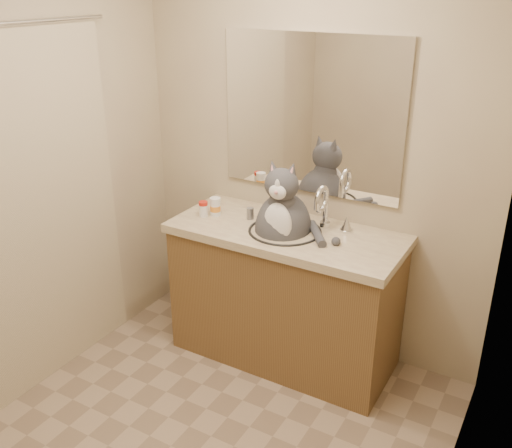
{
  "coord_description": "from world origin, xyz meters",
  "views": [
    {
      "loc": [
        1.33,
        -1.68,
        2.16
      ],
      "look_at": [
        -0.02,
        0.65,
        1.0
      ],
      "focal_mm": 40.0,
      "sensor_mm": 36.0,
      "label": 1
    }
  ],
  "objects": [
    {
      "name": "mirror",
      "position": [
        0.0,
        1.24,
        1.45
      ],
      "size": [
        1.1,
        0.02,
        0.9
      ],
      "primitive_type": "cube",
      "color": "white",
      "rests_on": "room"
    },
    {
      "name": "pill_bottle_redcap",
      "position": [
        -0.52,
        0.9,
        0.9
      ],
      "size": [
        0.06,
        0.06,
        0.09
      ],
      "rotation": [
        0.0,
        0.0,
        0.2
      ],
      "color": "white",
      "rests_on": "vanity"
    },
    {
      "name": "cat",
      "position": [
        -0.02,
        0.95,
        0.89
      ],
      "size": [
        0.5,
        0.4,
        0.63
      ],
      "rotation": [
        0.0,
        0.0,
        0.19
      ],
      "color": "#404145",
      "rests_on": "vanity"
    },
    {
      "name": "vanity",
      "position": [
        0.0,
        0.96,
        0.44
      ],
      "size": [
        1.34,
        0.59,
        1.12
      ],
      "color": "brown",
      "rests_on": "ground"
    },
    {
      "name": "room",
      "position": [
        0.0,
        0.0,
        1.2
      ],
      "size": [
        2.22,
        2.52,
        2.42
      ],
      "color": "gray",
      "rests_on": "ground"
    },
    {
      "name": "pill_bottle_orange",
      "position": [
        -0.47,
        0.95,
        0.9
      ],
      "size": [
        0.07,
        0.07,
        0.11
      ],
      "rotation": [
        0.0,
        0.0,
        -0.19
      ],
      "color": "white",
      "rests_on": "vanity"
    },
    {
      "name": "grey_canister",
      "position": [
        -0.26,
        1.0,
        0.88
      ],
      "size": [
        0.05,
        0.05,
        0.07
      ],
      "rotation": [
        0.0,
        0.0,
        -0.18
      ],
      "color": "slate",
      "rests_on": "vanity"
    },
    {
      "name": "shower_curtain",
      "position": [
        -1.05,
        0.1,
        1.03
      ],
      "size": [
        0.02,
        1.3,
        1.93
      ],
      "color": "beige",
      "rests_on": "ground"
    }
  ]
}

